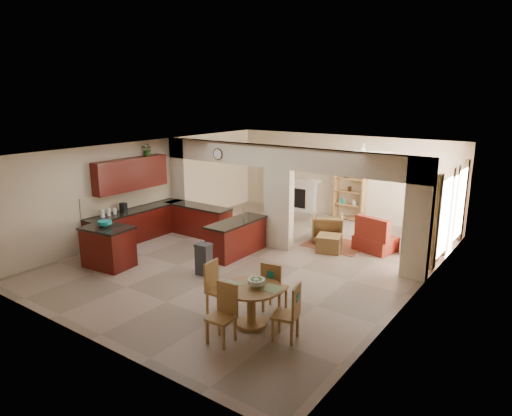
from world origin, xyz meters
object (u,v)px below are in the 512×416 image
Objects in this scene: dining_table at (251,300)px; sofa at (427,234)px; kitchen_island at (108,247)px; armchair at (327,228)px.

dining_table is 6.58m from sofa.
kitchen_island is 1.13× the size of dining_table.
kitchen_island is at bearing 128.26° from sofa.
kitchen_island reaches higher than sofa.
sofa is 2.73m from armchair.
kitchen_island reaches higher than dining_table.
sofa is (1.34, 6.44, -0.16)m from dining_table.
armchair is at bearing 48.56° from kitchen_island.
sofa is 2.70× the size of armchair.
dining_table is at bearing 160.61° from sofa.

